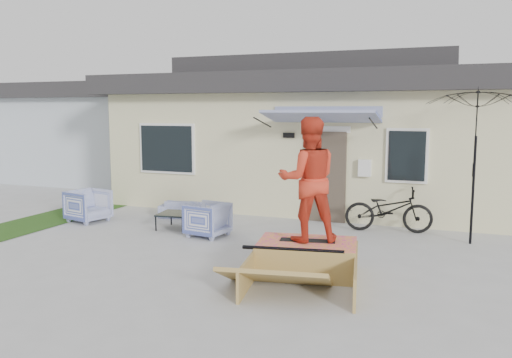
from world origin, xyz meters
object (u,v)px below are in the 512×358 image
(loveseat, at_px, (190,206))
(skate_ramp, at_px, (307,258))
(armchair_right, at_px, (207,218))
(skater, at_px, (308,177))
(armchair_left, at_px, (88,204))
(coffee_table, at_px, (177,221))
(bicycle, at_px, (389,205))
(skateboard, at_px, (307,240))
(patio_umbrella, at_px, (475,154))

(loveseat, distance_m, skate_ramp, 4.99)
(armchair_right, relative_size, skater, 0.40)
(armchair_left, bearing_deg, armchair_right, -82.16)
(coffee_table, relative_size, bicycle, 0.40)
(armchair_right, distance_m, skater, 3.25)
(coffee_table, xyz_separation_m, skate_ramp, (3.51, -2.02, 0.08))
(skateboard, bearing_deg, armchair_right, 137.73)
(loveseat, relative_size, armchair_left, 1.77)
(patio_umbrella, relative_size, skater, 1.12)
(skater, bearing_deg, loveseat, -64.65)
(skater, bearing_deg, skate_ramp, 74.67)
(armchair_left, height_order, skateboard, armchair_left)
(loveseat, bearing_deg, armchair_left, 23.13)
(skateboard, bearing_deg, bicycle, 65.51)
(armchair_left, relative_size, armchair_right, 1.07)
(patio_umbrella, distance_m, skater, 3.83)
(armchair_left, bearing_deg, skateboard, -95.28)
(armchair_right, distance_m, skate_ramp, 3.08)
(coffee_table, relative_size, skateboard, 0.83)
(loveseat, bearing_deg, bicycle, 173.10)
(armchair_right, bearing_deg, skateboard, 66.79)
(bicycle, bearing_deg, armchair_right, 108.73)
(bicycle, bearing_deg, coffee_table, 99.46)
(patio_umbrella, xyz_separation_m, skateboard, (-2.48, -2.91, -1.21))
(bicycle, xyz_separation_m, skate_ramp, (-0.85, -3.42, -0.33))
(armchair_left, relative_size, skate_ramp, 0.41)
(coffee_table, bearing_deg, skate_ramp, -29.86)
(armchair_right, relative_size, patio_umbrella, 0.35)
(patio_umbrella, bearing_deg, skater, -130.54)
(bicycle, height_order, skate_ramp, bicycle)
(loveseat, xyz_separation_m, armchair_right, (1.23, -1.55, 0.10))
(coffee_table, distance_m, skateboard, 4.03)
(loveseat, xyz_separation_m, skater, (3.80, -3.17, 1.26))
(loveseat, height_order, patio_umbrella, patio_umbrella)
(coffee_table, distance_m, skate_ramp, 4.05)
(armchair_right, distance_m, patio_umbrella, 5.40)
(armchair_right, xyz_separation_m, skateboard, (2.58, -1.61, 0.15))
(coffee_table, height_order, bicycle, bicycle)
(loveseat, bearing_deg, skate_ramp, 130.42)
(skateboard, height_order, skater, skater)
(patio_umbrella, height_order, skateboard, patio_umbrella)
(skateboard, distance_m, skater, 1.01)
(bicycle, xyz_separation_m, skateboard, (-0.86, -3.37, -0.05))
(bicycle, distance_m, skater, 3.61)
(bicycle, xyz_separation_m, skater, (-0.86, -3.37, 0.96))
(skater, bearing_deg, bicycle, -129.14)
(armchair_left, distance_m, armchair_right, 3.23)
(armchair_right, xyz_separation_m, patio_umbrella, (5.06, 1.29, 1.36))
(skate_ramp, relative_size, skateboard, 2.35)
(bicycle, bearing_deg, skater, 157.35)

